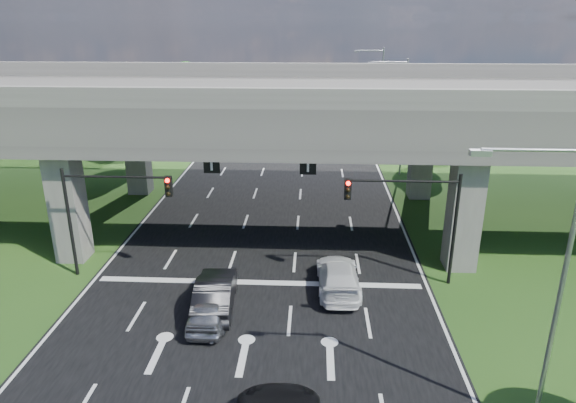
# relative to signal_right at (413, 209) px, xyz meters

# --- Properties ---
(ground) EXTENTS (160.00, 160.00, 0.00)m
(ground) POSITION_rel_signal_right_xyz_m (-7.82, -3.94, -4.19)
(ground) COLOR #204315
(ground) RESTS_ON ground
(road) EXTENTS (18.00, 120.00, 0.03)m
(road) POSITION_rel_signal_right_xyz_m (-7.82, 6.06, -4.17)
(road) COLOR black
(road) RESTS_ON ground
(overpass) EXTENTS (80.00, 15.00, 10.00)m
(overpass) POSITION_rel_signal_right_xyz_m (-7.82, 8.06, 3.73)
(overpass) COLOR #3E3B38
(overpass) RESTS_ON ground
(warehouse) EXTENTS (20.00, 10.00, 4.00)m
(warehouse) POSITION_rel_signal_right_xyz_m (-33.82, 31.06, -2.19)
(warehouse) COLOR #9E9E99
(warehouse) RESTS_ON ground
(signal_right) EXTENTS (5.76, 0.54, 6.00)m
(signal_right) POSITION_rel_signal_right_xyz_m (0.00, 0.00, 0.00)
(signal_right) COLOR black
(signal_right) RESTS_ON ground
(signal_left) EXTENTS (5.76, 0.54, 6.00)m
(signal_left) POSITION_rel_signal_right_xyz_m (-15.65, 0.00, 0.00)
(signal_left) COLOR black
(signal_left) RESTS_ON ground
(streetlight_near) EXTENTS (3.38, 0.25, 10.00)m
(streetlight_near) POSITION_rel_signal_right_xyz_m (2.27, -9.94, 1.66)
(streetlight_near) COLOR gray
(streetlight_near) RESTS_ON ground
(streetlight_far) EXTENTS (3.38, 0.25, 10.00)m
(streetlight_far) POSITION_rel_signal_right_xyz_m (2.27, 20.06, 1.66)
(streetlight_far) COLOR gray
(streetlight_far) RESTS_ON ground
(streetlight_beyond) EXTENTS (3.38, 0.25, 10.00)m
(streetlight_beyond) POSITION_rel_signal_right_xyz_m (2.27, 36.06, 1.66)
(streetlight_beyond) COLOR gray
(streetlight_beyond) RESTS_ON ground
(tree_left_near) EXTENTS (4.50, 4.50, 7.80)m
(tree_left_near) POSITION_rel_signal_right_xyz_m (-21.78, 22.06, 0.63)
(tree_left_near) COLOR black
(tree_left_near) RESTS_ON ground
(tree_left_mid) EXTENTS (3.91, 3.90, 6.76)m
(tree_left_mid) POSITION_rel_signal_right_xyz_m (-24.78, 30.06, -0.01)
(tree_left_mid) COLOR black
(tree_left_mid) RESTS_ON ground
(tree_left_far) EXTENTS (4.80, 4.80, 8.32)m
(tree_left_far) POSITION_rel_signal_right_xyz_m (-20.78, 38.06, 0.95)
(tree_left_far) COLOR black
(tree_left_far) RESTS_ON ground
(tree_right_near) EXTENTS (4.20, 4.20, 7.28)m
(tree_right_near) POSITION_rel_signal_right_xyz_m (5.22, 24.06, 0.31)
(tree_right_near) COLOR black
(tree_right_near) RESTS_ON ground
(tree_right_mid) EXTENTS (3.91, 3.90, 6.76)m
(tree_right_mid) POSITION_rel_signal_right_xyz_m (8.22, 32.06, -0.01)
(tree_right_mid) COLOR black
(tree_right_mid) RESTS_ON ground
(tree_right_far) EXTENTS (4.50, 4.50, 7.80)m
(tree_right_far) POSITION_rel_signal_right_xyz_m (4.22, 40.06, 0.63)
(tree_right_far) COLOR black
(tree_right_far) RESTS_ON ground
(car_silver) EXTENTS (1.73, 4.22, 1.43)m
(car_silver) POSITION_rel_signal_right_xyz_m (-9.62, -4.17, -3.44)
(car_silver) COLOR #999AA0
(car_silver) RESTS_ON road
(car_dark) EXTENTS (2.09, 5.09, 1.64)m
(car_dark) POSITION_rel_signal_right_xyz_m (-9.62, -3.02, -3.34)
(car_dark) COLOR black
(car_dark) RESTS_ON road
(car_white) EXTENTS (2.25, 5.19, 1.49)m
(car_white) POSITION_rel_signal_right_xyz_m (-3.68, -0.94, -3.41)
(car_white) COLOR silver
(car_white) RESTS_ON road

